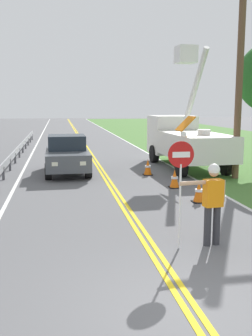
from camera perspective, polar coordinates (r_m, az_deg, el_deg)
The scene contains 14 objects.
ground_plane at distance 6.36m, azimuth 9.72°, elevation -19.99°, with size 160.00×160.00×0.00m, color #5B5B5E.
centerline_yellow_left at distance 25.46m, azimuth -5.56°, elevation 2.32°, with size 0.11×110.00×0.01m, color yellow.
centerline_yellow_right at distance 25.48m, azimuth -5.16°, elevation 2.33°, with size 0.11×110.00×0.01m, color yellow.
edge_line_right at distance 25.99m, azimuth 2.59°, elevation 2.49°, with size 0.12×110.00×0.01m, color silver.
edge_line_left at distance 25.45m, azimuth -13.47°, elevation 2.10°, with size 0.12×110.00×0.01m, color silver.
flagger_worker at distance 8.77m, azimuth 12.45°, elevation -4.42°, with size 1.08×0.28×1.83m.
stop_sign_paddle at distance 8.30m, azimuth 7.94°, elevation -0.40°, with size 0.56×0.04×2.33m.
utility_bucket_truck at distance 19.47m, azimuth 8.46°, elevation 4.31°, with size 2.67×6.88×5.80m.
oncoming_sedan_nearest at distance 17.72m, azimuth -8.55°, elevation 1.89°, with size 1.95×4.13×1.70m.
utility_pole_near at distance 16.91m, azimuth 16.15°, elevation 12.52°, with size 1.80×0.28×7.93m.
traffic_cone_lead at distance 12.67m, azimuth 10.53°, elevation -3.42°, with size 0.40×0.40×0.70m.
traffic_cone_mid at distance 14.69m, azimuth 7.06°, elevation -1.58°, with size 0.40×0.40×0.70m.
traffic_cone_tail at distance 17.20m, azimuth 3.19°, elevation 0.08°, with size 0.40×0.40×0.70m.
guardrail_left_shoulder at distance 20.18m, azimuth -16.16°, elevation 1.62°, with size 0.10×32.00×0.71m.
Camera 1 is at (-1.92, -5.21, 3.10)m, focal length 41.98 mm.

